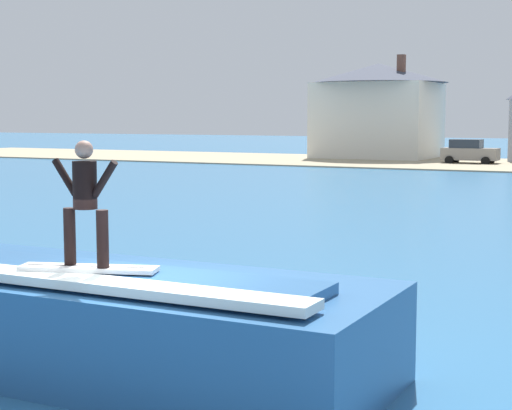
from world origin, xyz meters
The scene contains 6 objects.
ground_plane centered at (0.00, 0.00, 0.00)m, with size 260.00×260.00×0.00m, color #2C6898.
wave_crest centered at (-1.26, 0.50, 0.72)m, with size 8.80×3.03×1.54m.
surfboard centered at (-0.74, -0.03, 1.57)m, with size 1.89×0.94×0.06m.
surfer centered at (-0.76, -0.04, 2.52)m, with size 1.06×0.32×1.67m.
car_near_shore centered at (-7.45, 53.63, 0.95)m, with size 4.10×2.14×1.86m.
house_with_chimney centered at (-16.38, 58.90, 4.42)m, with size 11.68×11.68×8.60m.
Camera 1 is at (6.11, -8.66, 3.58)m, focal length 57.85 mm.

